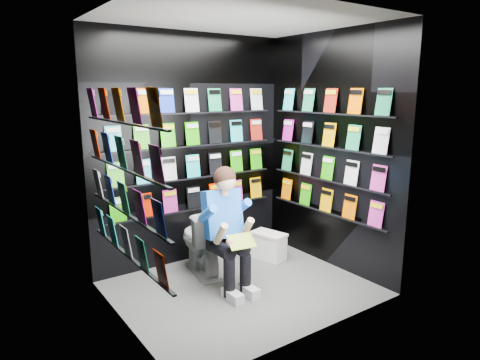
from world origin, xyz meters
TOP-DOWN VIEW (x-y plane):
  - floor at (0.00, 0.00)m, footprint 2.40×2.40m
  - ceiling at (0.00, 0.00)m, footprint 2.40×2.40m
  - wall_back at (0.00, 1.00)m, footprint 2.40×0.04m
  - wall_front at (0.00, -1.00)m, footprint 2.40×0.04m
  - wall_left at (-1.20, 0.00)m, footprint 0.04×2.00m
  - wall_right at (1.20, 0.00)m, footprint 0.04×2.00m
  - comics_back at (0.00, 0.97)m, footprint 2.10×0.06m
  - comics_left at (-1.17, 0.00)m, footprint 0.06×1.70m
  - comics_right at (1.17, 0.00)m, footprint 0.06×1.70m
  - toilet at (-0.12, 0.56)m, footprint 0.55×0.81m
  - longbox at (0.72, 0.47)m, footprint 0.30×0.43m
  - longbox_lid at (0.72, 0.47)m, footprint 0.33×0.45m
  - reader at (-0.12, 0.18)m, footprint 0.61×0.80m
  - held_comic at (-0.12, -0.17)m, footprint 0.28×0.19m

SIDE VIEW (x-z plane):
  - floor at x=0.00m, z-range 0.00..0.00m
  - longbox at x=0.72m, z-range 0.00..0.29m
  - longbox_lid at x=0.72m, z-range 0.29..0.32m
  - toilet at x=-0.12m, z-range 0.00..0.73m
  - held_comic at x=-0.12m, z-range 0.53..0.63m
  - reader at x=-0.12m, z-range 0.09..1.41m
  - wall_back at x=0.00m, z-range 0.00..2.60m
  - wall_front at x=0.00m, z-range 0.00..2.60m
  - wall_left at x=-1.20m, z-range 0.00..2.60m
  - wall_right at x=1.20m, z-range 0.00..2.60m
  - comics_back at x=0.00m, z-range 0.62..1.99m
  - comics_left at x=-1.17m, z-range 0.62..1.99m
  - comics_right at x=1.17m, z-range 0.62..1.99m
  - ceiling at x=0.00m, z-range 2.60..2.60m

